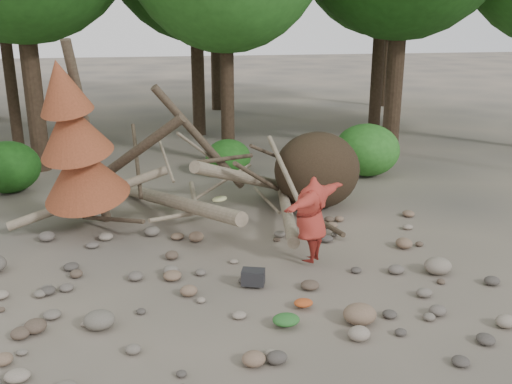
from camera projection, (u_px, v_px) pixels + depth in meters
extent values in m
plane|color=#514C44|center=(245.00, 291.00, 10.32)|extent=(120.00, 120.00, 0.00)
ellipsoid|color=#332619|center=(317.00, 170.00, 14.52)|extent=(2.20, 1.87, 1.98)
cylinder|color=gray|center=(177.00, 202.00, 13.45)|extent=(2.61, 5.11, 1.08)
cylinder|color=gray|center=(248.00, 179.00, 14.13)|extent=(3.18, 3.71, 1.90)
cylinder|color=brown|center=(124.00, 161.00, 13.82)|extent=(3.08, 1.91, 2.49)
cylinder|color=gray|center=(286.00, 206.00, 13.78)|extent=(1.13, 4.98, 0.43)
cylinder|color=brown|center=(201.00, 140.00, 14.23)|extent=(2.39, 1.03, 2.89)
cylinder|color=gray|center=(90.00, 197.00, 13.33)|extent=(3.71, 0.86, 1.20)
cylinder|color=#4C3F30|center=(112.00, 219.00, 13.07)|extent=(1.52, 1.70, 0.49)
cylinder|color=gray|center=(223.00, 181.00, 14.24)|extent=(1.57, 0.85, 0.69)
cylinder|color=#4C3F30|center=(281.00, 158.00, 14.87)|extent=(1.92, 1.25, 1.10)
cylinder|color=gray|center=(166.00, 159.00, 13.60)|extent=(0.37, 1.42, 0.85)
cylinder|color=#4C3F30|center=(313.00, 217.00, 13.66)|extent=(0.79, 2.54, 0.12)
cylinder|color=gray|center=(187.00, 214.00, 12.95)|extent=(1.78, 1.11, 0.29)
cylinder|color=#4C3F30|center=(88.00, 136.00, 12.71)|extent=(0.67, 1.13, 4.35)
cone|color=brown|center=(82.00, 170.00, 12.60)|extent=(2.06, 2.13, 1.86)
cone|color=brown|center=(72.00, 127.00, 12.09)|extent=(1.71, 1.78, 1.65)
cone|color=brown|center=(62.00, 86.00, 11.62)|extent=(1.23, 1.30, 1.41)
cylinder|color=#38281C|center=(26.00, 25.00, 17.00)|extent=(0.56, 0.56, 8.96)
cylinder|color=#38281C|center=(227.00, 54.00, 18.05)|extent=(0.44, 0.44, 7.14)
cylinder|color=#38281C|center=(399.00, 16.00, 19.33)|extent=(0.60, 0.60, 9.45)
cylinder|color=#38281C|center=(6.00, 43.00, 20.69)|extent=(0.42, 0.42, 7.56)
cylinder|color=#38281C|center=(197.00, 28.00, 22.44)|extent=(0.52, 0.52, 8.54)
cylinder|color=#38281C|center=(380.00, 32.00, 23.46)|extent=(0.50, 0.50, 8.12)
cylinder|color=#38281C|center=(215.00, 22.00, 28.58)|extent=(0.54, 0.54, 8.75)
cylinder|color=#38281C|center=(387.00, 31.00, 29.84)|extent=(0.46, 0.46, 7.84)
ellipsoid|color=#1C5115|center=(7.00, 167.00, 15.88)|extent=(1.80, 1.80, 1.44)
ellipsoid|color=#26671E|center=(228.00, 157.00, 17.61)|extent=(1.40, 1.40, 1.12)
ellipsoid|color=#307A26|center=(367.00, 150.00, 17.53)|extent=(2.00, 2.00, 1.60)
imported|color=maroon|center=(311.00, 219.00, 11.17)|extent=(1.94, 1.93, 1.75)
cylinder|color=tan|center=(220.00, 199.00, 10.30)|extent=(0.33, 0.33, 0.07)
cube|color=black|center=(253.00, 280.00, 10.46)|extent=(0.48, 0.39, 0.28)
ellipsoid|color=#276026|center=(286.00, 322.00, 9.12)|extent=(0.44, 0.37, 0.17)
ellipsoid|color=#A7441C|center=(303.00, 305.00, 9.71)|extent=(0.33, 0.27, 0.12)
ellipsoid|color=#655F54|center=(99.00, 320.00, 9.07)|extent=(0.50, 0.45, 0.30)
ellipsoid|color=#7A614C|center=(360.00, 314.00, 9.22)|extent=(0.55, 0.49, 0.33)
ellipsoid|color=gray|center=(438.00, 266.00, 10.99)|extent=(0.53, 0.48, 0.32)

